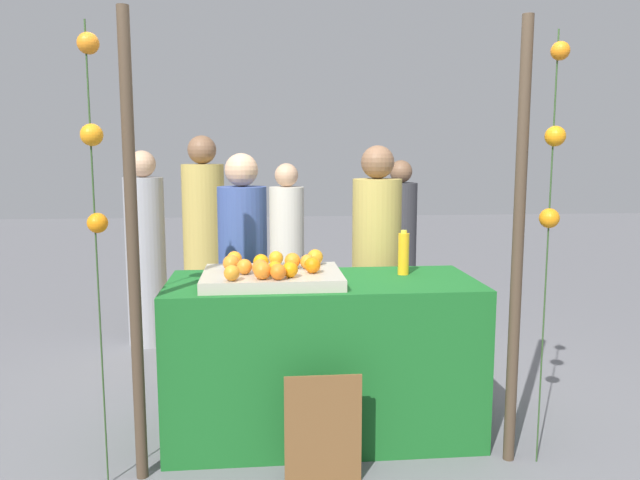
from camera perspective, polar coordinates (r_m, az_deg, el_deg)
The scene contains 30 objects.
ground_plane at distance 3.65m, azimuth 0.24°, elevation -17.28°, with size 24.00×24.00×0.00m, color slate.
stall_counter at distance 3.49m, azimuth 0.24°, elevation -10.77°, with size 1.68×0.73×0.87m, color #196023.
orange_tray at distance 3.31m, azimuth -4.44°, elevation -3.45°, with size 0.73×0.54×0.06m, color #B2AD99.
orange_0 at distance 3.32m, azimuth -8.21°, elevation -2.13°, with size 0.09×0.09×0.09m, color orange.
orange_1 at distance 3.48m, azimuth -7.92°, elevation -1.72°, with size 0.08×0.08×0.08m, color orange.
orange_2 at distance 3.18m, azimuth -5.54°, elevation -2.57°, with size 0.09×0.09×0.09m, color orange.
orange_3 at distance 3.36m, azimuth -5.47°, elevation -2.03°, with size 0.08×0.08×0.08m, color orange.
orange_4 at distance 3.08m, azimuth -8.17°, elevation -3.04°, with size 0.08×0.08×0.08m, color orange.
orange_5 at distance 3.13m, azimuth -2.79°, elevation -2.77°, with size 0.08×0.08×0.08m, color orange.
orange_6 at distance 3.37m, azimuth -2.57°, elevation -1.93°, with size 0.09×0.09×0.09m, color orange.
orange_7 at distance 3.36m, azimuth -1.17°, elevation -2.03°, with size 0.08×0.08×0.08m, color orange.
orange_8 at distance 3.48m, azimuth -0.45°, elevation -1.60°, with size 0.09×0.09×0.09m, color orange.
orange_9 at distance 3.48m, azimuth -4.09°, elevation -1.69°, with size 0.08×0.08×0.08m, color orange.
orange_10 at distance 3.18m, azimuth -4.21°, elevation -2.64°, with size 0.08×0.08×0.08m, color orange.
orange_11 at distance 3.24m, azimuth -0.70°, elevation -2.34°, with size 0.09×0.09×0.09m, color orange.
orange_12 at distance 3.24m, azimuth -7.00°, elevation -2.47°, with size 0.08×0.08×0.08m, color orange.
orange_13 at distance 3.08m, azimuth -3.89°, elevation -2.96°, with size 0.08×0.08×0.08m, color orange.
orange_14 at distance 3.10m, azimuth -5.36°, elevation -2.83°, with size 0.09×0.09×0.09m, color orange.
juice_bottle at distance 3.54m, azimuth 7.73°, elevation -1.24°, with size 0.06×0.06×0.25m.
chalkboard_sign at distance 3.06m, azimuth 0.27°, elevation -17.14°, with size 0.37×0.03×0.54m.
vendor_left at distance 4.03m, azimuth -7.10°, elevation -3.97°, with size 0.31×0.31×1.56m.
vendor_right at distance 4.14m, azimuth 5.21°, elevation -3.30°, with size 0.32×0.32×1.61m.
crowd_person_0 at distance 5.14m, azimuth -10.63°, elevation -0.69°, with size 0.34×0.34×1.70m.
crowd_person_1 at distance 5.65m, azimuth 7.36°, elevation -0.81°, with size 0.30×0.30×1.50m.
crowd_person_2 at distance 5.30m, azimuth -3.06°, elevation -1.46°, with size 0.30×0.30×1.48m.
crowd_person_3 at distance 5.20m, azimuth -15.80°, elevation -1.38°, with size 0.32×0.32×1.58m.
canopy_post_left at distance 2.97m, azimuth -16.89°, elevation -1.19°, with size 0.06×0.06×2.20m, color #473828.
canopy_post_right at distance 3.17m, azimuth 17.81°, elevation -0.68°, with size 0.06×0.06×2.20m, color #473828.
garland_strand_left at distance 2.93m, azimuth -20.28°, elevation 8.73°, with size 0.10×0.11×2.13m.
garland_strand_right at distance 3.16m, azimuth 20.82°, elevation 7.84°, with size 0.10×0.10×2.13m.
Camera 1 is at (-0.33, -3.28, 1.56)m, focal length 34.62 mm.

